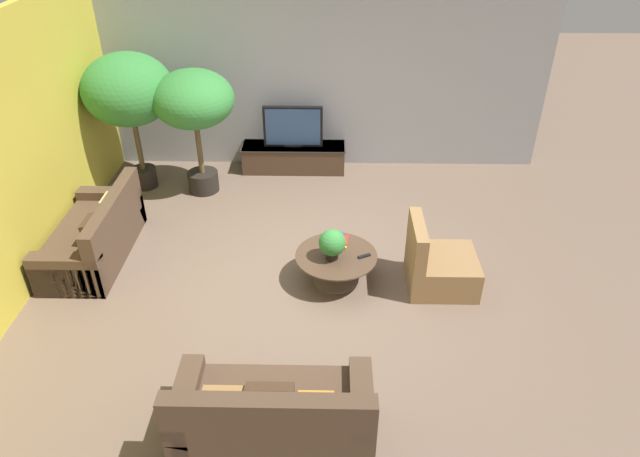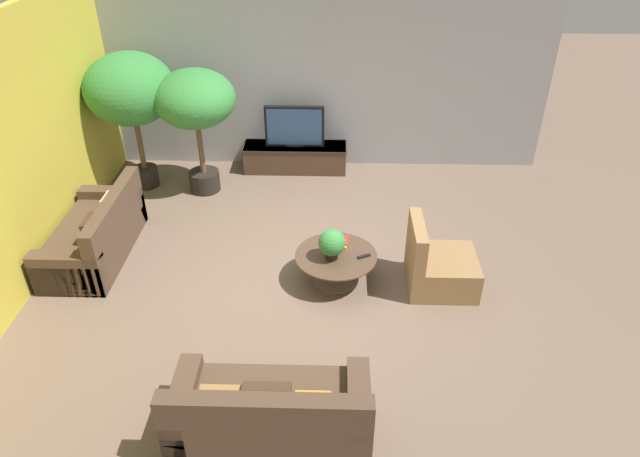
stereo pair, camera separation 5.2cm
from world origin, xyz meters
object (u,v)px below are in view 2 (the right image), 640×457
Objects in this scene: coffee_table at (336,263)px; armchair_wicker at (438,267)px; potted_plant_tabletop at (332,243)px; media_console at (295,157)px; television at (295,127)px; couch_by_wall at (96,236)px; potted_palm_tall at (130,91)px; potted_palm_corner at (195,104)px; couch_near_entry at (270,416)px.

armchair_wicker reaches higher than coffee_table.
media_console is at bearing 101.72° from potted_plant_tabletop.
television is (-0.00, -0.00, 0.53)m from media_console.
couch_by_wall is (-3.07, 0.47, 0.02)m from coffee_table.
armchair_wicker is at bearing -57.95° from television.
potted_palm_tall is at bearing 141.77° from coffee_table.
media_console is 1.78× the size of television.
potted_palm_corner is 3.15m from potted_plant_tabletop.
couch_near_entry is 2.83m from armchair_wicker.
media_console is at bearing 90.00° from television.
coffee_table is (0.68, -2.97, 0.04)m from media_console.
potted_palm_tall is at bearing -165.06° from media_console.
coffee_table is 4.01m from potted_palm_tall.
couch_near_entry is 4.87m from potted_palm_corner.
media_console is 0.98× the size of couch_near_entry.
armchair_wicker is 1.30m from potted_plant_tabletop.
television is at bearing 102.93° from coffee_table.
armchair_wicker is at bearing -57.96° from media_console.
armchair_wicker reaches higher than couch_by_wall.
potted_palm_tall is (-2.43, 4.62, 1.24)m from couch_near_entry.
couch_by_wall reaches higher than potted_plant_tabletop.
television is at bearing 101.73° from potted_plant_tabletop.
television is at bearing 32.05° from armchair_wicker.
television is at bearing -90.00° from media_console.
coffee_table is at bearing 52.24° from potted_plant_tabletop.
couch_near_entry reaches higher than media_console.
couch_by_wall is at bearing 169.91° from potted_plant_tabletop.
couch_by_wall is at bearing 83.07° from armchair_wicker.
couch_near_entry is 4.51× the size of potted_plant_tabletop.
coffee_table is 2.34m from couch_near_entry.
armchair_wicker is (1.76, 2.22, -0.02)m from couch_near_entry.
television is 0.97× the size of coffee_table.
armchair_wicker is 2.26× the size of potted_plant_tabletop.
television is at bearing 14.90° from potted_palm_tall.
television is at bearing 28.27° from potted_palm_corner.
coffee_table is (0.68, -2.97, -0.49)m from television.
potted_palm_corner reaches higher than couch_by_wall.
potted_palm_tall is at bearing 177.46° from couch_by_wall.
potted_plant_tabletop is at bearing 90.82° from armchair_wicker.
potted_plant_tabletop reaches higher than coffee_table.
potted_palm_corner reaches higher than coffee_table.
media_console is at bearing 14.94° from potted_palm_tall.
couch_near_entry is at bearing -88.62° from media_console.
armchair_wicker is at bearing -29.80° from potted_palm_tall.
media_console is 3.56m from armchair_wicker.
potted_plant_tabletop is (0.50, 2.20, 0.30)m from couch_near_entry.
television is 2.51m from potted_palm_tall.
potted_palm_tall is 1.10× the size of potted_palm_corner.
potted_palm_corner reaches higher than potted_plant_tabletop.
television is 1.10× the size of armchair_wicker.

